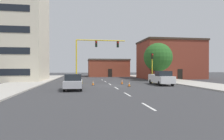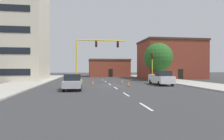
{
  "view_description": "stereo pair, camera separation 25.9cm",
  "coord_description": "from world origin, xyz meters",
  "px_view_note": "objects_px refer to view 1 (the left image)",
  "views": [
    {
      "loc": [
        -3.99,
        -25.11,
        2.34
      ],
      "look_at": [
        0.72,
        5.08,
        2.07
      ],
      "focal_mm": 30.47,
      "sensor_mm": 36.0,
      "label": 1
    },
    {
      "loc": [
        -3.73,
        -25.15,
        2.34
      ],
      "look_at": [
        0.72,
        5.08,
        2.07
      ],
      "focal_mm": 30.47,
      "sensor_mm": 36.0,
      "label": 2
    }
  ],
  "objects_px": {
    "traffic_light_pole_right": "(152,61)",
    "sedan_silver_near_left": "(73,82)",
    "traffic_cone_roadside_c": "(93,83)",
    "tree_right_mid": "(158,57)",
    "traffic_cone_roadside_a": "(129,84)",
    "traffic_cone_roadside_b": "(122,82)",
    "pickup_truck_white": "(161,78)",
    "traffic_signal_gantry": "(83,69)"
  },
  "relations": [
    {
      "from": "pickup_truck_white",
      "to": "traffic_cone_roadside_a",
      "type": "relative_size",
      "value": 8.89
    },
    {
      "from": "traffic_cone_roadside_a",
      "to": "pickup_truck_white",
      "type": "bearing_deg",
      "value": 19.7
    },
    {
      "from": "traffic_cone_roadside_a",
      "to": "traffic_signal_gantry",
      "type": "bearing_deg",
      "value": 132.89
    },
    {
      "from": "sedan_silver_near_left",
      "to": "traffic_cone_roadside_b",
      "type": "height_order",
      "value": "sedan_silver_near_left"
    },
    {
      "from": "sedan_silver_near_left",
      "to": "traffic_cone_roadside_a",
      "type": "xyz_separation_m",
      "value": [
        6.89,
        2.62,
        -0.59
      ]
    },
    {
      "from": "traffic_light_pole_right",
      "to": "traffic_cone_roadside_b",
      "type": "relative_size",
      "value": 6.64
    },
    {
      "from": "sedan_silver_near_left",
      "to": "traffic_cone_roadside_c",
      "type": "distance_m",
      "value": 5.82
    },
    {
      "from": "traffic_light_pole_right",
      "to": "tree_right_mid",
      "type": "relative_size",
      "value": 0.67
    },
    {
      "from": "tree_right_mid",
      "to": "sedan_silver_near_left",
      "type": "distance_m",
      "value": 20.44
    },
    {
      "from": "tree_right_mid",
      "to": "traffic_cone_roadside_c",
      "type": "relative_size",
      "value": 11.04
    },
    {
      "from": "traffic_signal_gantry",
      "to": "tree_right_mid",
      "type": "height_order",
      "value": "tree_right_mid"
    },
    {
      "from": "traffic_cone_roadside_b",
      "to": "tree_right_mid",
      "type": "bearing_deg",
      "value": 39.11
    },
    {
      "from": "traffic_cone_roadside_c",
      "to": "tree_right_mid",
      "type": "bearing_deg",
      "value": 32.01
    },
    {
      "from": "traffic_signal_gantry",
      "to": "traffic_cone_roadside_a",
      "type": "xyz_separation_m",
      "value": [
        5.77,
        -6.21,
        -1.91
      ]
    },
    {
      "from": "traffic_cone_roadside_a",
      "to": "traffic_light_pole_right",
      "type": "bearing_deg",
      "value": 48.1
    },
    {
      "from": "traffic_cone_roadside_b",
      "to": "sedan_silver_near_left",
      "type": "bearing_deg",
      "value": -136.5
    },
    {
      "from": "traffic_cone_roadside_c",
      "to": "traffic_light_pole_right",
      "type": "bearing_deg",
      "value": 18.65
    },
    {
      "from": "pickup_truck_white",
      "to": "sedan_silver_near_left",
      "type": "distance_m",
      "value": 12.78
    },
    {
      "from": "sedan_silver_near_left",
      "to": "tree_right_mid",
      "type": "bearing_deg",
      "value": 41.14
    },
    {
      "from": "traffic_signal_gantry",
      "to": "traffic_cone_roadside_c",
      "type": "height_order",
      "value": "traffic_signal_gantry"
    },
    {
      "from": "traffic_light_pole_right",
      "to": "pickup_truck_white",
      "type": "bearing_deg",
      "value": -93.63
    },
    {
      "from": "pickup_truck_white",
      "to": "tree_right_mid",
      "type": "bearing_deg",
      "value": 70.14
    },
    {
      "from": "tree_right_mid",
      "to": "pickup_truck_white",
      "type": "height_order",
      "value": "tree_right_mid"
    },
    {
      "from": "tree_right_mid",
      "to": "traffic_cone_roadside_b",
      "type": "distance_m",
      "value": 11.59
    },
    {
      "from": "traffic_cone_roadside_b",
      "to": "pickup_truck_white",
      "type": "bearing_deg",
      "value": -20.54
    },
    {
      "from": "tree_right_mid",
      "to": "sedan_silver_near_left",
      "type": "relative_size",
      "value": 1.59
    },
    {
      "from": "traffic_signal_gantry",
      "to": "traffic_cone_roadside_a",
      "type": "relative_size",
      "value": 13.91
    },
    {
      "from": "tree_right_mid",
      "to": "pickup_truck_white",
      "type": "distance_m",
      "value": 9.99
    },
    {
      "from": "traffic_signal_gantry",
      "to": "sedan_silver_near_left",
      "type": "xyz_separation_m",
      "value": [
        -1.12,
        -8.83,
        -1.33
      ]
    },
    {
      "from": "traffic_light_pole_right",
      "to": "sedan_silver_near_left",
      "type": "distance_m",
      "value": 15.19
    },
    {
      "from": "pickup_truck_white",
      "to": "traffic_cone_roadside_c",
      "type": "height_order",
      "value": "pickup_truck_white"
    },
    {
      "from": "traffic_cone_roadside_a",
      "to": "traffic_cone_roadside_c",
      "type": "height_order",
      "value": "traffic_cone_roadside_c"
    },
    {
      "from": "traffic_cone_roadside_b",
      "to": "traffic_cone_roadside_c",
      "type": "xyz_separation_m",
      "value": [
        -4.34,
        -1.13,
        -0.04
      ]
    },
    {
      "from": "traffic_signal_gantry",
      "to": "traffic_cone_roadside_a",
      "type": "bearing_deg",
      "value": -47.11
    },
    {
      "from": "pickup_truck_white",
      "to": "traffic_cone_roadside_b",
      "type": "distance_m",
      "value": 5.63
    },
    {
      "from": "traffic_signal_gantry",
      "to": "traffic_cone_roadside_c",
      "type": "xyz_separation_m",
      "value": [
        1.29,
        -3.56,
        -1.9
      ]
    },
    {
      "from": "traffic_signal_gantry",
      "to": "pickup_truck_white",
      "type": "distance_m",
      "value": 11.78
    },
    {
      "from": "traffic_light_pole_right",
      "to": "pickup_truck_white",
      "type": "relative_size",
      "value": 0.88
    },
    {
      "from": "traffic_signal_gantry",
      "to": "traffic_cone_roadside_b",
      "type": "xyz_separation_m",
      "value": [
        5.63,
        -2.42,
        -1.86
      ]
    },
    {
      "from": "tree_right_mid",
      "to": "traffic_cone_roadside_a",
      "type": "relative_size",
      "value": 11.65
    },
    {
      "from": "traffic_signal_gantry",
      "to": "traffic_light_pole_right",
      "type": "distance_m",
      "value": 11.21
    },
    {
      "from": "traffic_signal_gantry",
      "to": "traffic_cone_roadside_b",
      "type": "bearing_deg",
      "value": -23.29
    }
  ]
}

